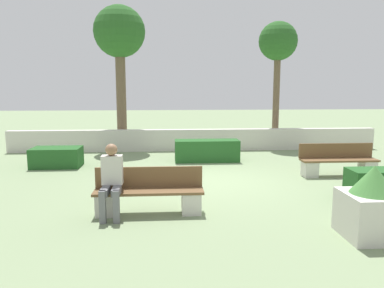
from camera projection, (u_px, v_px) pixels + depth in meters
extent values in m
plane|color=gray|center=(210.00, 182.00, 9.50)|extent=(60.00, 60.00, 0.00)
cube|color=beige|center=(196.00, 140.00, 14.14)|extent=(13.82, 0.30, 0.80)
cube|color=brown|center=(149.00, 192.00, 7.03)|extent=(2.06, 0.44, 0.05)
cube|color=brown|center=(149.00, 177.00, 7.24)|extent=(2.06, 0.04, 0.40)
cube|color=beige|center=(106.00, 204.00, 7.01)|extent=(0.36, 0.40, 0.41)
cube|color=beige|center=(191.00, 202.00, 7.12)|extent=(0.36, 0.40, 0.41)
cube|color=brown|center=(339.00, 160.00, 10.05)|extent=(2.07, 0.44, 0.05)
cube|color=brown|center=(336.00, 150.00, 10.26)|extent=(2.07, 0.04, 0.40)
cube|color=beige|center=(310.00, 169.00, 10.03)|extent=(0.36, 0.40, 0.41)
cube|color=beige|center=(367.00, 168.00, 10.14)|extent=(0.36, 0.40, 0.41)
cube|color=slate|center=(105.00, 191.00, 6.76)|extent=(0.14, 0.46, 0.13)
cube|color=slate|center=(116.00, 191.00, 6.77)|extent=(0.14, 0.46, 0.13)
cube|color=slate|center=(103.00, 207.00, 6.57)|extent=(0.11, 0.11, 0.59)
cube|color=slate|center=(116.00, 207.00, 6.58)|extent=(0.11, 0.11, 0.59)
cube|color=beige|center=(112.00, 170.00, 6.95)|extent=(0.38, 0.22, 0.54)
sphere|color=#936B4C|center=(111.00, 150.00, 6.87)|extent=(0.22, 0.22, 0.22)
cube|color=#235623|center=(57.00, 157.00, 11.24)|extent=(1.43, 0.86, 0.59)
cube|color=#235623|center=(207.00, 151.00, 12.08)|extent=(2.06, 0.67, 0.70)
cube|color=#235623|center=(382.00, 185.00, 7.94)|extent=(1.43, 0.64, 0.66)
cube|color=beige|center=(371.00, 215.00, 5.95)|extent=(0.89, 0.89, 0.72)
cone|color=#47843D|center=(374.00, 180.00, 5.87)|extent=(0.72, 0.72, 0.45)
cylinder|color=brown|center=(121.00, 98.00, 14.42)|extent=(0.38, 0.38, 3.92)
sphere|color=#285B23|center=(119.00, 31.00, 14.04)|extent=(1.94, 1.94, 1.94)
cylinder|color=brown|center=(276.00, 100.00, 15.00)|extent=(0.26, 0.26, 3.75)
sphere|color=#285B23|center=(278.00, 41.00, 14.66)|extent=(1.51, 1.51, 1.51)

